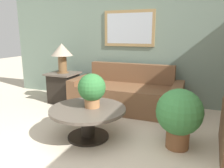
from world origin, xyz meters
TOP-DOWN VIEW (x-y plane):
  - wall_back at (-0.01, 2.93)m, footprint 6.78×0.09m
  - couch_main at (-0.31, 2.35)m, footprint 2.10×0.90m
  - coffee_table at (-0.44, 0.98)m, footprint 1.06×1.06m
  - side_table at (-1.71, 2.30)m, footprint 0.60×0.60m
  - table_lamp at (-1.71, 2.30)m, footprint 0.45×0.45m
  - potted_plant_on_table at (-0.39, 1.04)m, footprint 0.39×0.39m
  - potted_plant_floor at (0.77, 1.16)m, footprint 0.59×0.59m

SIDE VIEW (x-z plane):
  - couch_main at x=-0.31m, z-range -0.14..0.72m
  - coffee_table at x=-0.44m, z-range 0.10..0.54m
  - side_table at x=-1.71m, z-range 0.01..0.64m
  - potted_plant_floor at x=0.77m, z-range 0.06..0.84m
  - potted_plant_on_table at x=-0.39m, z-range 0.47..0.94m
  - table_lamp at x=-1.71m, z-range 0.76..1.37m
  - wall_back at x=-0.01m, z-range 0.01..2.61m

